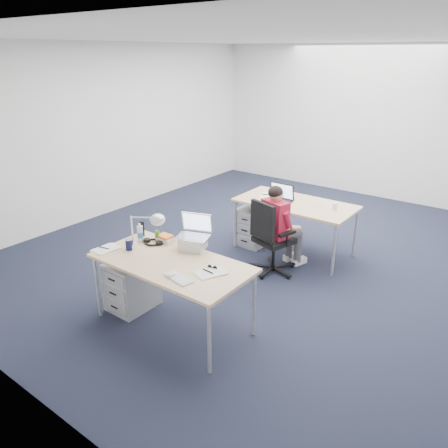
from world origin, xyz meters
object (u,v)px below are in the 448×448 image
object	(u,v)px
desk_far	(295,206)
drawer_pedestal_far	(254,225)
far_cup	(335,206)
seated_person	(282,227)
book_stack	(165,239)
sunglasses	(212,268)
silver_laptop	(193,233)
can_koozie	(129,244)
desk_lamp	(142,230)
bear_figurine	(157,236)
drawer_pedestal_near	(132,284)
dark_laptop	(278,193)
wireless_keyboard	(178,278)
cordless_phone	(142,229)
office_chair	(272,252)
headphones	(153,242)
water_bottle	(140,233)
desk_near	(172,265)
computer_mouse	(172,275)

from	to	relation	value
desk_far	drawer_pedestal_far	size ratio (longest dim) A/B	2.91
drawer_pedestal_far	far_cup	size ratio (longest dim) A/B	5.97
drawer_pedestal_far	desk_far	bearing A→B (deg)	7.38
seated_person	drawer_pedestal_far	distance (m)	0.89
book_stack	sunglasses	size ratio (longest dim) A/B	1.68
drawer_pedestal_far	silver_laptop	bearing A→B (deg)	-76.34
silver_laptop	book_stack	xyz separation A→B (m)	(-0.36, -0.04, -0.14)
book_stack	can_koozie	bearing A→B (deg)	-113.26
book_stack	desk_lamp	distance (m)	0.38
seated_person	bear_figurine	size ratio (longest dim) A/B	8.26
drawer_pedestal_near	can_koozie	distance (m)	0.52
can_koozie	dark_laptop	distance (m)	2.31
desk_far	bear_figurine	distance (m)	2.14
seated_person	wireless_keyboard	world-z (taller)	seated_person
wireless_keyboard	bear_figurine	distance (m)	0.89
drawer_pedestal_near	cordless_phone	size ratio (longest dim) A/B	3.26
desk_far	can_koozie	distance (m)	2.47
seated_person	bear_figurine	xyz separation A→B (m)	(-0.67, -1.51, 0.23)
bear_figurine	desk_lamp	world-z (taller)	desk_lamp
drawer_pedestal_near	cordless_phone	xyz separation A→B (m)	(-0.09, 0.29, 0.54)
office_chair	desk_far	bearing A→B (deg)	111.34
drawer_pedestal_near	wireless_keyboard	bearing A→B (deg)	-12.98
wireless_keyboard	seated_person	bearing A→B (deg)	103.54
headphones	book_stack	bearing A→B (deg)	44.50
drawer_pedestal_near	book_stack	bearing A→B (deg)	55.00
drawer_pedestal_far	desk_lamp	world-z (taller)	desk_lamp
water_bottle	desk_lamp	distance (m)	0.31
drawer_pedestal_near	desk_lamp	distance (m)	0.74
book_stack	sunglasses	world-z (taller)	book_stack
bear_figurine	cordless_phone	xyz separation A→B (m)	(-0.24, 0.01, 0.02)
can_koozie	book_stack	distance (m)	0.40
drawer_pedestal_far	headphones	distance (m)	2.10
drawer_pedestal_near	drawer_pedestal_far	distance (m)	2.26
drawer_pedestal_far	sunglasses	xyz separation A→B (m)	(0.90, -2.12, 0.47)
office_chair	book_stack	size ratio (longest dim) A/B	5.68
desk_near	drawer_pedestal_far	bearing A→B (deg)	102.10
headphones	dark_laptop	world-z (taller)	dark_laptop
far_cup	drawer_pedestal_near	bearing A→B (deg)	-117.68
sunglasses	far_cup	bearing A→B (deg)	72.11
headphones	silver_laptop	bearing A→B (deg)	9.87
drawer_pedestal_far	far_cup	xyz separation A→B (m)	(1.14, 0.14, 0.50)
headphones	bear_figurine	bearing A→B (deg)	78.16
drawer_pedestal_far	desk_lamp	distance (m)	2.37
seated_person	silver_laptop	size ratio (longest dim) A/B	3.19
headphones	far_cup	world-z (taller)	far_cup
drawer_pedestal_near	bear_figurine	size ratio (longest dim) A/B	4.03
can_koozie	dark_laptop	world-z (taller)	dark_laptop
cordless_phone	far_cup	xyz separation A→B (m)	(1.35, 2.11, -0.04)
wireless_keyboard	computer_mouse	bearing A→B (deg)	-166.86
far_cup	bear_figurine	bearing A→B (deg)	-117.64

